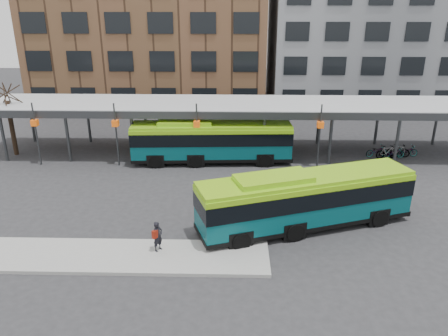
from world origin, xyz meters
TOP-DOWN VIEW (x-y plane):
  - ground at (0.00, 0.00)m, footprint 120.00×120.00m
  - boarding_island at (-5.50, -3.00)m, footprint 14.00×3.00m
  - canopy at (-0.06, 12.87)m, footprint 40.00×6.53m
  - tree at (-18.00, 12.00)m, footprint 1.64×1.64m
  - building_brick at (-10.00, 32.00)m, footprint 26.00×14.00m
  - building_grey at (16.00, 32.00)m, footprint 24.00×14.00m
  - bus_front at (3.63, 0.36)m, footprint 12.12×6.36m
  - bus_rear at (-2.03, 10.65)m, footprint 12.20×3.23m
  - pedestrian at (-3.94, -2.54)m, footprint 0.63×0.67m
  - bike_rack at (12.35, 12.06)m, footprint 4.27×1.35m

SIDE VIEW (x-z plane):
  - ground at x=0.00m, z-range 0.00..0.00m
  - boarding_island at x=-5.50m, z-range 0.00..0.18m
  - bike_rack at x=12.35m, z-range -0.04..1.03m
  - pedestrian at x=-3.94m, z-range 0.19..1.74m
  - bus_front at x=3.63m, z-range 0.07..3.36m
  - bus_rear at x=-2.03m, z-range 0.07..3.40m
  - tree at x=-18.00m, z-range -0.36..5.23m
  - canopy at x=-0.06m, z-range 1.51..6.31m
  - building_grey at x=16.00m, z-range 0.00..20.00m
  - building_brick at x=-10.00m, z-range 0.00..22.00m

